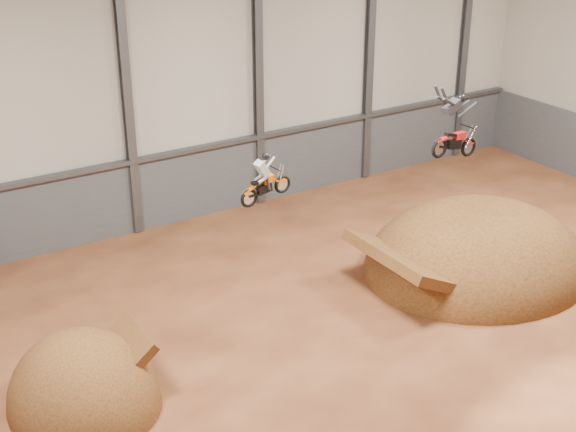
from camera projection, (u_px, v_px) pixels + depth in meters
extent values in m
plane|color=#532916|center=(391.00, 363.00, 28.02)|extent=(40.00, 40.00, 0.00)
cube|color=#B4ADA0|center=(193.00, 76.00, 36.74)|extent=(40.00, 0.10, 14.00)
cube|color=#4B4C52|center=(199.00, 182.00, 38.82)|extent=(39.80, 0.18, 3.50)
cube|color=#47494F|center=(199.00, 148.00, 37.96)|extent=(39.80, 0.35, 0.20)
cube|color=#47494F|center=(126.00, 87.00, 34.97)|extent=(0.40, 0.36, 13.90)
cube|color=#47494F|center=(258.00, 67.00, 38.20)|extent=(0.40, 0.36, 13.90)
cube|color=#47494F|center=(369.00, 51.00, 41.43)|extent=(0.40, 0.36, 13.90)
cube|color=#47494F|center=(465.00, 37.00, 44.66)|extent=(0.40, 0.36, 13.90)
ellipsoid|color=#422510|center=(85.00, 403.00, 25.96)|extent=(4.82, 5.56, 4.82)
ellipsoid|color=#422510|center=(475.00, 269.00, 34.41)|extent=(10.03, 8.87, 5.79)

